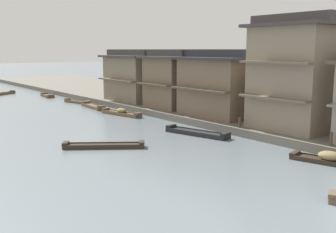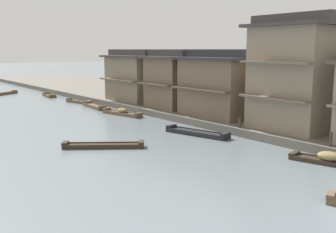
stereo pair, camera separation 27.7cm
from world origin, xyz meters
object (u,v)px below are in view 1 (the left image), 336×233
(boat_midriver_drifting, at_px, (121,113))
(house_waterfront_tall, at_px, (224,83))
(boat_moored_far, at_px, (330,159))
(boat_upstream_distant, at_px, (77,102))
(boat_moored_second, at_px, (47,96))
(house_waterfront_narrow, at_px, (173,79))
(boat_crossing_west, at_px, (104,146))
(boat_moored_nearest, at_px, (197,133))
(boat_midriver_upstream, at_px, (93,106))
(boat_moored_third, at_px, (3,94))
(house_waterfront_far, at_px, (133,76))
(mooring_post_dock_near, at_px, (331,139))
(mooring_post_dock_mid, at_px, (240,122))
(house_waterfront_second, at_px, (295,74))

(boat_midriver_drifting, relative_size, house_waterfront_tall, 0.68)
(boat_moored_far, bearing_deg, boat_upstream_distant, 90.13)
(boat_moored_second, distance_m, house_waterfront_narrow, 23.82)
(boat_crossing_west, bearing_deg, boat_moored_far, -53.16)
(boat_moored_nearest, bearing_deg, house_waterfront_narrow, 61.31)
(boat_midriver_upstream, height_order, boat_crossing_west, boat_midriver_upstream)
(boat_moored_second, bearing_deg, boat_moored_third, 122.85)
(house_waterfront_tall, distance_m, house_waterfront_far, 14.45)
(mooring_post_dock_near, relative_size, mooring_post_dock_mid, 1.11)
(boat_moored_third, bearing_deg, boat_midriver_drifting, -81.23)
(boat_upstream_distant, height_order, mooring_post_dock_mid, mooring_post_dock_mid)
(boat_moored_far, height_order, house_waterfront_second, house_waterfront_second)
(boat_moored_nearest, distance_m, house_waterfront_narrow, 11.81)
(mooring_post_dock_mid, bearing_deg, house_waterfront_tall, 55.96)
(boat_moored_far, distance_m, house_waterfront_second, 8.80)
(house_waterfront_tall, bearing_deg, house_waterfront_far, 93.39)
(boat_moored_nearest, xyz_separation_m, boat_moored_third, (-3.98, 39.62, -0.01))
(boat_midriver_upstream, xyz_separation_m, mooring_post_dock_mid, (2.14, -20.86, 0.88))
(boat_moored_far, xyz_separation_m, mooring_post_dock_mid, (1.66, 8.75, 0.79))
(boat_moored_far, xyz_separation_m, house_waterfront_second, (4.55, 5.91, 4.67))
(boat_moored_third, bearing_deg, boat_upstream_distant, -73.32)
(boat_moored_nearest, xyz_separation_m, house_waterfront_far, (5.20, 17.43, 3.47))
(boat_moored_second, bearing_deg, house_waterfront_far, -72.62)
(boat_moored_second, distance_m, mooring_post_dock_near, 43.01)
(house_waterfront_tall, bearing_deg, house_waterfront_narrow, 95.30)
(house_waterfront_tall, bearing_deg, house_waterfront_second, -94.58)
(boat_moored_third, distance_m, house_waterfront_tall, 38.12)
(house_waterfront_second, relative_size, mooring_post_dock_near, 9.45)
(boat_moored_nearest, distance_m, mooring_post_dock_near, 10.39)
(boat_crossing_west, relative_size, house_waterfront_narrow, 0.84)
(boat_moored_third, relative_size, house_waterfront_tall, 0.54)
(boat_moored_nearest, xyz_separation_m, boat_midriver_upstream, (0.37, 18.62, 0.02))
(boat_midriver_upstream, bearing_deg, boat_moored_nearest, -91.15)
(boat_moored_nearest, height_order, boat_moored_far, boat_moored_far)
(boat_moored_second, height_order, boat_upstream_distant, boat_upstream_distant)
(boat_midriver_upstream, xyz_separation_m, house_waterfront_tall, (5.69, -15.61, 3.45))
(boat_moored_nearest, distance_m, boat_moored_far, 11.02)
(boat_moored_nearest, relative_size, boat_upstream_distant, 1.26)
(house_waterfront_narrow, bearing_deg, mooring_post_dock_mid, -103.46)
(boat_moored_far, relative_size, mooring_post_dock_near, 5.15)
(boat_moored_nearest, relative_size, house_waterfront_tall, 0.72)
(boat_moored_nearest, xyz_separation_m, boat_midriver_drifting, (0.26, 12.13, 0.08))
(house_waterfront_tall, height_order, house_waterfront_narrow, same)
(boat_midriver_drifting, xyz_separation_m, boat_crossing_west, (-8.23, -11.34, -0.10))
(boat_midriver_drifting, height_order, house_waterfront_narrow, house_waterfront_narrow)
(boat_moored_second, bearing_deg, house_waterfront_tall, -79.21)
(house_waterfront_narrow, bearing_deg, boat_midriver_upstream, 120.06)
(boat_moored_third, bearing_deg, mooring_post_dock_near, -82.55)
(boat_moored_third, xyz_separation_m, house_waterfront_tall, (10.03, -36.61, 3.48))
(boat_midriver_upstream, height_order, house_waterfront_tall, house_waterfront_tall)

